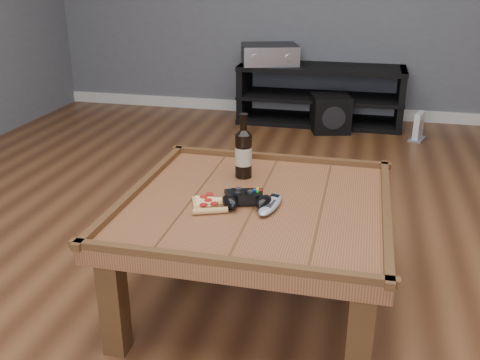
% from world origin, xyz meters
% --- Properties ---
extents(ground, '(6.00, 6.00, 0.00)m').
position_xyz_m(ground, '(0.00, 0.00, 0.00)').
color(ground, '#432413').
rests_on(ground, ground).
extents(baseboard, '(5.00, 0.02, 0.10)m').
position_xyz_m(baseboard, '(0.00, 2.99, 0.05)').
color(baseboard, silver).
rests_on(baseboard, ground).
extents(coffee_table, '(1.03, 1.03, 0.48)m').
position_xyz_m(coffee_table, '(0.00, 0.00, 0.39)').
color(coffee_table, '#582F19').
rests_on(coffee_table, ground).
extents(media_console, '(1.40, 0.45, 0.50)m').
position_xyz_m(media_console, '(0.00, 2.75, 0.25)').
color(media_console, black).
rests_on(media_console, ground).
extents(beer_bottle, '(0.07, 0.07, 0.28)m').
position_xyz_m(beer_bottle, '(-0.11, 0.24, 0.56)').
color(beer_bottle, black).
rests_on(beer_bottle, coffee_table).
extents(game_controller, '(0.21, 0.16, 0.06)m').
position_xyz_m(game_controller, '(-0.03, -0.05, 0.48)').
color(game_controller, black).
rests_on(game_controller, coffee_table).
extents(pizza_slice, '(0.22, 0.27, 0.02)m').
position_xyz_m(pizza_slice, '(-0.17, -0.08, 0.46)').
color(pizza_slice, tan).
rests_on(pizza_slice, coffee_table).
extents(smartphone, '(0.11, 0.14, 0.02)m').
position_xyz_m(smartphone, '(-0.09, 0.01, 0.46)').
color(smartphone, black).
rests_on(smartphone, coffee_table).
extents(remote_control, '(0.09, 0.21, 0.03)m').
position_xyz_m(remote_control, '(0.06, -0.05, 0.47)').
color(remote_control, gray).
rests_on(remote_control, coffee_table).
extents(av_receiver, '(0.56, 0.50, 0.16)m').
position_xyz_m(av_receiver, '(-0.45, 2.74, 0.58)').
color(av_receiver, black).
rests_on(av_receiver, media_console).
extents(subwoofer, '(0.37, 0.37, 0.30)m').
position_xyz_m(subwoofer, '(0.11, 2.53, 0.15)').
color(subwoofer, black).
rests_on(subwoofer, ground).
extents(game_console, '(0.15, 0.20, 0.22)m').
position_xyz_m(game_console, '(0.81, 2.43, 0.10)').
color(game_console, slate).
rests_on(game_console, ground).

